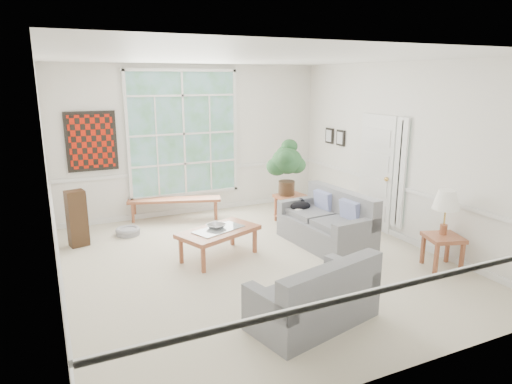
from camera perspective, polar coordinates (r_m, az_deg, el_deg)
floor at (r=7.04m, az=-0.05°, el=-8.80°), size 5.50×6.00×0.01m
ceiling at (r=6.49m, az=-0.05°, el=16.43°), size 5.50×6.00×0.02m
wall_back at (r=9.38m, az=-7.88°, el=6.39°), size 5.50×0.02×3.00m
wall_front at (r=4.16m, az=17.73°, el=-3.85°), size 5.50×0.02×3.00m
wall_left at (r=6.01m, az=-24.56°, el=0.94°), size 0.02×6.00×3.00m
wall_right at (r=8.14m, az=17.84°, el=4.69°), size 0.02×6.00×3.00m
window_back at (r=9.26m, az=-9.02°, el=7.19°), size 2.30×0.08×2.40m
entry_door at (r=8.64m, az=14.74°, el=2.37°), size 0.08×0.90×2.10m
door_sidelight at (r=8.15m, az=17.59°, el=2.22°), size 0.08×0.26×1.90m
wall_art at (r=8.94m, az=-19.87°, el=5.96°), size 0.90×0.06×1.10m
wall_frame_near at (r=9.45m, az=10.48°, el=6.66°), size 0.04×0.26×0.32m
wall_frame_far at (r=9.78m, az=9.12°, el=6.96°), size 0.04×0.26×0.32m
loveseat_right at (r=7.68m, az=8.71°, el=-3.35°), size 0.99×1.74×0.91m
loveseat_front at (r=5.32m, az=7.14°, el=-12.11°), size 1.60×1.08×0.79m
coffee_table at (r=7.16m, az=-4.66°, el=-6.45°), size 1.40×1.08×0.46m
pewter_bowl at (r=7.13m, az=-5.00°, el=-4.22°), size 0.46×0.46×0.08m
window_bench at (r=9.17m, az=-10.09°, el=-2.12°), size 1.82×0.89×0.42m
end_table at (r=8.88m, az=4.43°, el=-2.08°), size 0.60×0.60×0.54m
houseplant at (r=8.72m, az=3.88°, el=3.10°), size 0.79×0.79×1.08m
side_table at (r=7.29m, az=22.24°, el=-6.93°), size 0.62×0.62×0.50m
table_lamp at (r=7.18m, az=22.58°, el=-2.38°), size 0.52×0.52×0.66m
pet_bed at (r=8.51m, az=-15.72°, el=-4.75°), size 0.48×0.48×0.13m
floor_speaker at (r=8.12m, az=-21.48°, el=-3.09°), size 0.34×0.29×0.95m
cat at (r=8.05m, az=5.59°, el=-1.70°), size 0.46×0.41×0.18m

